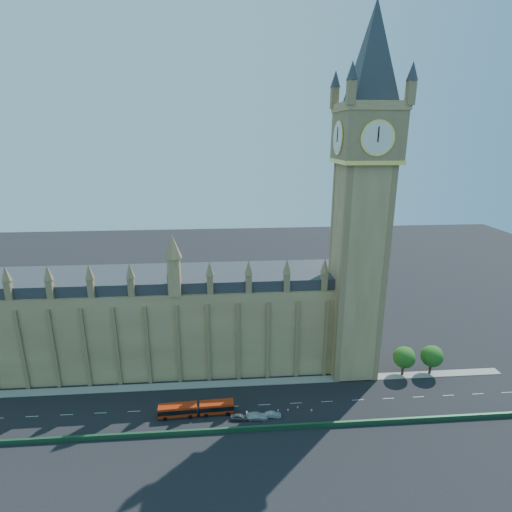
{
  "coord_description": "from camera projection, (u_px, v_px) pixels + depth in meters",
  "views": [
    {
      "loc": [
        3.27,
        -84.36,
        64.4
      ],
      "look_at": [
        10.69,
        10.0,
        35.91
      ],
      "focal_mm": 28.0,
      "sensor_mm": 36.0,
      "label": 1
    }
  ],
  "objects": [
    {
      "name": "ground",
      "position": [
        216.0,
        407.0,
        98.85
      ],
      "size": [
        400.0,
        400.0,
        0.0
      ],
      "primitive_type": "plane",
      "color": "black",
      "rests_on": "ground"
    },
    {
      "name": "palace_westminster",
      "position": [
        128.0,
        321.0,
        113.98
      ],
      "size": [
        120.0,
        20.0,
        28.0
      ],
      "color": "olive",
      "rests_on": "ground"
    },
    {
      "name": "elizabeth_tower",
      "position": [
        364.0,
        177.0,
        99.34
      ],
      "size": [
        20.59,
        20.59,
        105.0
      ],
      "color": "olive",
      "rests_on": "ground"
    },
    {
      "name": "bridge_parapet",
      "position": [
        215.0,
        431.0,
        90.08
      ],
      "size": [
        160.0,
        0.6,
        1.2
      ],
      "primitive_type": "cube",
      "color": "#1E4C2D",
      "rests_on": "ground"
    },
    {
      "name": "kerb_north",
      "position": [
        217.0,
        384.0,
        107.89
      ],
      "size": [
        160.0,
        3.0,
        0.16
      ],
      "primitive_type": "cube",
      "color": "gray",
      "rests_on": "ground"
    },
    {
      "name": "tree_east_near",
      "position": [
        405.0,
        357.0,
        110.77
      ],
      "size": [
        6.0,
        6.0,
        8.5
      ],
      "color": "#382619",
      "rests_on": "ground"
    },
    {
      "name": "tree_east_far",
      "position": [
        433.0,
        356.0,
        111.37
      ],
      "size": [
        6.0,
        6.0,
        8.5
      ],
      "color": "#382619",
      "rests_on": "ground"
    },
    {
      "name": "red_bus",
      "position": [
        196.0,
        409.0,
        95.72
      ],
      "size": [
        18.04,
        3.53,
        3.05
      ],
      "rotation": [
        0.0,
        0.0,
        0.04
      ],
      "color": "#AD280B",
      "rests_on": "ground"
    },
    {
      "name": "car_grey",
      "position": [
        239.0,
        417.0,
        94.32
      ],
      "size": [
        4.34,
        2.19,
        1.42
      ],
      "primitive_type": "imported",
      "rotation": [
        0.0,
        0.0,
        1.44
      ],
      "color": "#43464B",
      "rests_on": "ground"
    },
    {
      "name": "car_silver",
      "position": [
        273.0,
        415.0,
        95.21
      ],
      "size": [
        4.0,
        1.81,
        1.27
      ],
      "primitive_type": "imported",
      "rotation": [
        0.0,
        0.0,
        1.45
      ],
      "color": "#95969C",
      "rests_on": "ground"
    },
    {
      "name": "car_white",
      "position": [
        257.0,
        416.0,
        94.61
      ],
      "size": [
        5.38,
        2.58,
        1.51
      ],
      "primitive_type": "imported",
      "rotation": [
        0.0,
        0.0,
        1.48
      ],
      "color": "silver",
      "rests_on": "ground"
    },
    {
      "name": "cone_a",
      "position": [
        311.0,
        410.0,
        97.23
      ],
      "size": [
        0.5,
        0.5,
        0.68
      ],
      "rotation": [
        0.0,
        0.0,
        0.19
      ],
      "color": "black",
      "rests_on": "ground"
    },
    {
      "name": "cone_b",
      "position": [
        278.0,
        410.0,
        97.17
      ],
      "size": [
        0.5,
        0.5,
        0.66
      ],
      "rotation": [
        0.0,
        0.0,
        -0.24
      ],
      "color": "black",
      "rests_on": "ground"
    },
    {
      "name": "cone_c",
      "position": [
        288.0,
        410.0,
        97.19
      ],
      "size": [
        0.57,
        0.57,
        0.78
      ],
      "rotation": [
        0.0,
        0.0,
        0.18
      ],
      "color": "black",
      "rests_on": "ground"
    },
    {
      "name": "cone_d",
      "position": [
        298.0,
        407.0,
        98.31
      ],
      "size": [
        0.5,
        0.5,
        0.64
      ],
      "rotation": [
        0.0,
        0.0,
        0.29
      ],
      "color": "black",
      "rests_on": "ground"
    }
  ]
}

